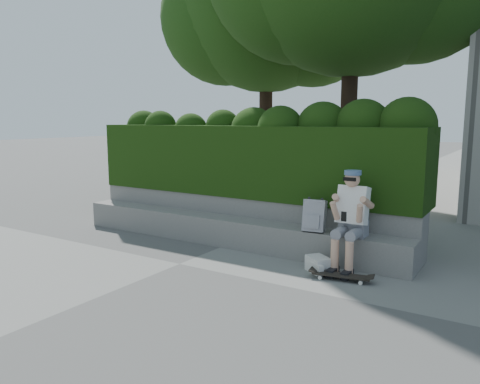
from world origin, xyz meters
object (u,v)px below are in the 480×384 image
Objects in this scene: person at (351,216)px; backpack_ground at (318,264)px; backpack_plaid at (314,216)px; skateboard at (341,275)px.

person is 0.80m from backpack_ground.
person is 0.58m from backpack_plaid.
skateboard is 1.05m from backpack_plaid.
backpack_ground is (0.25, -0.41, -0.58)m from backpack_plaid.
backpack_plaid is at bearing 156.19° from backpack_ground.
backpack_ground is (-0.32, -0.33, -0.65)m from person.
backpack_ground is at bearing -67.61° from backpack_plaid.
person reaches higher than backpack_plaid.
person is 1.82× the size of skateboard.
backpack_ground is at bearing 148.16° from skateboard.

